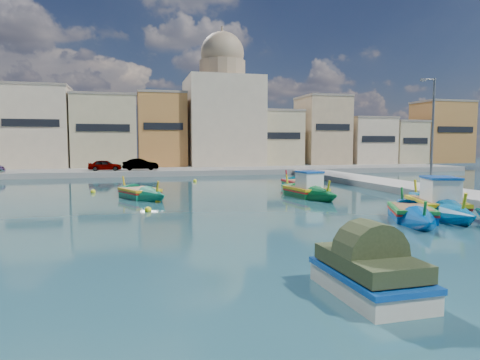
{
  "coord_description": "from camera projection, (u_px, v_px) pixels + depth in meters",
  "views": [
    {
      "loc": [
        -2.3,
        -19.12,
        3.62
      ],
      "look_at": [
        4.0,
        6.0,
        1.4
      ],
      "focal_mm": 32.0,
      "sensor_mm": 36.0,
      "label": 1
    }
  ],
  "objects": [
    {
      "name": "ground",
      "position": [
        187.0,
        224.0,
        19.34
      ],
      "size": [
        160.0,
        160.0,
        0.0
      ],
      "primitive_type": "plane",
      "color": "#122E37",
      "rests_on": "ground"
    },
    {
      "name": "north_quay",
      "position": [
        153.0,
        172.0,
        50.24
      ],
      "size": [
        80.0,
        8.0,
        0.6
      ],
      "primitive_type": "cube",
      "color": "gray",
      "rests_on": "ground"
    },
    {
      "name": "north_townhouses",
      "position": [
        200.0,
        133.0,
        58.58
      ],
      "size": [
        83.2,
        7.87,
        10.19
      ],
      "color": "tan",
      "rests_on": "ground"
    },
    {
      "name": "church_block",
      "position": [
        222.0,
        109.0,
        59.71
      ],
      "size": [
        10.0,
        10.0,
        19.1
      ],
      "color": "beige",
      "rests_on": "ground"
    },
    {
      "name": "quay_street_lamp",
      "position": [
        432.0,
        133.0,
        29.0
      ],
      "size": [
        1.18,
        0.16,
        8.0
      ],
      "color": "#595B60",
      "rests_on": "ground"
    },
    {
      "name": "parked_cars",
      "position": [
        70.0,
        165.0,
        46.54
      ],
      "size": [
        20.24,
        2.15,
        1.31
      ],
      "color": "#4C1919",
      "rests_on": "north_quay"
    },
    {
      "name": "luzzu_turquoise_cabin",
      "position": [
        436.0,
        206.0,
        22.19
      ],
      "size": [
        4.95,
        9.48,
        3.0
      ],
      "color": "#005C99",
      "rests_on": "ground"
    },
    {
      "name": "luzzu_blue_cabin",
      "position": [
        306.0,
        192.0,
        29.05
      ],
      "size": [
        2.85,
        7.83,
        2.71
      ],
      "color": "#0A6D2F",
      "rests_on": "ground"
    },
    {
      "name": "luzzu_cyan_mid",
      "position": [
        298.0,
        185.0,
        34.75
      ],
      "size": [
        1.93,
        7.73,
        2.28
      ],
      "color": "#0075A3",
      "rests_on": "ground"
    },
    {
      "name": "luzzu_green",
      "position": [
        140.0,
        194.0,
        28.56
      ],
      "size": [
        4.61,
        7.17,
        2.23
      ],
      "color": "#0A714E",
      "rests_on": "ground"
    },
    {
      "name": "luzzu_blue_south",
      "position": [
        411.0,
        214.0,
        20.44
      ],
      "size": [
        4.89,
        7.69,
        2.22
      ],
      "color": "#00469D",
      "rests_on": "ground"
    },
    {
      "name": "tender_near",
      "position": [
        369.0,
        275.0,
        10.18
      ],
      "size": [
        1.77,
        3.19,
        1.55
      ],
      "color": "beige",
      "rests_on": "ground"
    },
    {
      "name": "mooring_buoys",
      "position": [
        215.0,
        200.0,
        26.59
      ],
      "size": [
        21.68,
        27.27,
        0.36
      ],
      "color": "#FFFB1A",
      "rests_on": "ground"
    }
  ]
}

